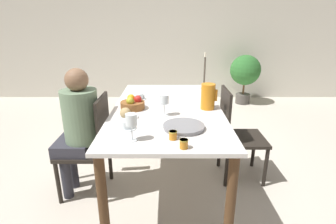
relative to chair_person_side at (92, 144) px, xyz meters
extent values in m
plane|color=beige|center=(0.68, 0.19, -0.48)|extent=(20.00, 20.00, 0.00)
cube|color=beige|center=(0.68, 3.18, 0.82)|extent=(10.00, 0.06, 2.60)
cube|color=silver|center=(0.68, 0.19, 0.27)|extent=(0.98, 1.77, 0.03)
cylinder|color=#472D19|center=(0.24, -0.64, -0.11)|extent=(0.07, 0.07, 0.73)
cylinder|color=#472D19|center=(1.11, -0.64, -0.11)|extent=(0.07, 0.07, 0.73)
cylinder|color=#472D19|center=(0.24, 1.01, -0.11)|extent=(0.07, 0.07, 0.73)
cylinder|color=#472D19|center=(1.11, 1.01, -0.11)|extent=(0.07, 0.07, 0.73)
cylinder|color=black|center=(-0.26, -0.18, -0.28)|extent=(0.04, 0.04, 0.40)
cylinder|color=black|center=(-0.26, 0.19, -0.28)|extent=(0.04, 0.04, 0.40)
cylinder|color=black|center=(0.11, -0.18, -0.28)|extent=(0.04, 0.04, 0.40)
cylinder|color=black|center=(0.11, 0.19, -0.28)|extent=(0.04, 0.04, 0.40)
cube|color=black|center=(-0.08, 0.00, -0.06)|extent=(0.42, 0.42, 0.03)
cube|color=black|center=(0.12, 0.00, 0.19)|extent=(0.03, 0.39, 0.48)
cylinder|color=black|center=(1.61, 0.43, -0.28)|extent=(0.04, 0.04, 0.40)
cylinder|color=black|center=(1.61, 0.06, -0.28)|extent=(0.04, 0.04, 0.40)
cylinder|color=black|center=(1.24, 0.43, -0.28)|extent=(0.04, 0.04, 0.40)
cylinder|color=black|center=(1.24, 0.06, -0.28)|extent=(0.04, 0.04, 0.40)
cube|color=black|center=(1.43, 0.25, -0.06)|extent=(0.42, 0.42, 0.03)
cube|color=black|center=(1.23, 0.25, 0.19)|extent=(0.03, 0.39, 0.48)
cylinder|color=#33333D|center=(-0.22, -0.10, -0.26)|extent=(0.09, 0.09, 0.43)
cylinder|color=#33333D|center=(-0.22, 0.06, -0.26)|extent=(0.09, 0.09, 0.43)
cube|color=#33333D|center=(-0.15, -0.02, 0.00)|extent=(0.30, 0.34, 0.11)
cylinder|color=slate|center=(-0.06, -0.02, 0.27)|extent=(0.30, 0.30, 0.46)
sphere|color=brown|center=(-0.06, -0.02, 0.59)|extent=(0.19, 0.19, 0.19)
cylinder|color=brown|center=(-0.16, 0.19, 0.39)|extent=(0.25, 0.06, 0.20)
cylinder|color=orange|center=(1.04, 0.15, 0.40)|extent=(0.13, 0.13, 0.23)
cube|color=orange|center=(1.12, 0.15, 0.41)|extent=(0.02, 0.02, 0.10)
cone|color=orange|center=(0.99, 0.15, 0.49)|extent=(0.04, 0.04, 0.04)
cylinder|color=white|center=(0.65, -0.02, 0.29)|extent=(0.07, 0.07, 0.00)
cylinder|color=white|center=(0.65, -0.02, 0.34)|extent=(0.01, 0.01, 0.10)
cylinder|color=white|center=(0.65, -0.02, 0.43)|extent=(0.08, 0.08, 0.08)
cylinder|color=white|center=(0.44, -0.51, 0.29)|extent=(0.07, 0.07, 0.00)
cylinder|color=white|center=(0.44, -0.51, 0.34)|extent=(0.01, 0.01, 0.10)
cylinder|color=white|center=(0.44, -0.51, 0.43)|extent=(0.08, 0.08, 0.08)
cylinder|color=red|center=(0.44, -0.51, 0.41)|extent=(0.06, 0.06, 0.04)
cylinder|color=silver|center=(0.38, -0.31, 0.29)|extent=(0.14, 0.14, 0.01)
cylinder|color=silver|center=(0.38, -0.31, 0.32)|extent=(0.08, 0.08, 0.05)
cube|color=silver|center=(0.42, -0.31, 0.32)|extent=(0.01, 0.01, 0.03)
cylinder|color=silver|center=(0.39, 0.45, 0.29)|extent=(0.14, 0.14, 0.01)
cylinder|color=silver|center=(0.39, 0.45, 0.32)|extent=(0.08, 0.08, 0.05)
cube|color=silver|center=(0.44, 0.45, 0.32)|extent=(0.01, 0.01, 0.03)
cylinder|color=gray|center=(0.80, -0.31, 0.29)|extent=(0.30, 0.30, 0.02)
cylinder|color=gray|center=(0.80, -0.31, 0.31)|extent=(0.31, 0.31, 0.01)
cylinder|color=silver|center=(0.33, -0.08, 0.29)|extent=(0.21, 0.21, 0.01)
sphere|color=tan|center=(0.33, -0.08, 0.32)|extent=(0.09, 0.09, 0.09)
cylinder|color=#C67A1E|center=(0.78, -0.62, 0.31)|extent=(0.05, 0.05, 0.06)
cylinder|color=gold|center=(0.78, -0.62, 0.34)|extent=(0.06, 0.06, 0.01)
cylinder|color=#C67A1E|center=(0.72, -0.49, 0.31)|extent=(0.05, 0.05, 0.06)
cylinder|color=gold|center=(0.72, -0.49, 0.34)|extent=(0.06, 0.06, 0.01)
cylinder|color=brown|center=(0.36, 0.15, 0.32)|extent=(0.22, 0.22, 0.07)
sphere|color=red|center=(0.41, 0.16, 0.37)|extent=(0.07, 0.07, 0.07)
sphere|color=gold|center=(0.35, 0.20, 0.37)|extent=(0.07, 0.07, 0.07)
sphere|color=gold|center=(0.35, 0.11, 0.37)|extent=(0.07, 0.07, 0.07)
cylinder|color=#4C4238|center=(1.10, 0.88, 0.29)|extent=(0.06, 0.06, 0.01)
cylinder|color=#4C4238|center=(1.10, 0.88, 0.47)|extent=(0.02, 0.02, 0.35)
cylinder|color=beige|center=(1.10, 0.88, 0.68)|extent=(0.02, 0.02, 0.05)
cylinder|color=#4C4742|center=(2.12, 2.74, -0.39)|extent=(0.27, 0.27, 0.18)
cylinder|color=brown|center=(2.12, 2.74, -0.18)|extent=(0.04, 0.04, 0.22)
sphere|color=#2D6B2D|center=(2.12, 2.74, 0.16)|extent=(0.56, 0.56, 0.56)
camera|label=1|loc=(0.68, -2.10, 1.05)|focal=28.00mm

